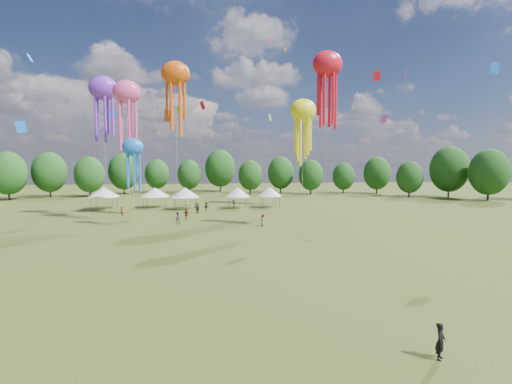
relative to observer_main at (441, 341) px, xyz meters
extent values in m
plane|color=#384416|center=(-9.27, 3.02, -0.80)|extent=(300.00, 300.00, 0.00)
imported|color=black|center=(0.00, 0.00, 0.00)|extent=(0.69, 0.68, 1.60)
imported|color=gray|center=(-13.64, 38.18, 0.06)|extent=(0.84, 0.66, 1.72)
imported|color=gray|center=(-13.33, 62.35, 0.12)|extent=(0.73, 0.99, 1.84)
imported|color=gray|center=(-3.98, 57.76, -0.02)|extent=(0.64, 0.80, 1.56)
imported|color=gray|center=(-9.42, 52.39, -0.02)|extent=(1.16, 0.95, 1.57)
imported|color=gray|center=(-12.58, 42.43, 0.03)|extent=(1.02, 0.52, 1.67)
imported|color=gray|center=(-10.98, 50.12, 0.11)|extent=(1.58, 1.57, 1.82)
imported|color=gray|center=(-23.28, 47.89, -0.02)|extent=(0.62, 0.68, 1.57)
imported|color=gray|center=(-1.87, 34.96, 0.02)|extent=(0.72, 0.91, 1.64)
cylinder|color=#47474C|center=(-30.94, 57.23, 0.31)|extent=(0.08, 0.08, 2.21)
cylinder|color=#47474C|center=(-30.94, 61.29, 0.31)|extent=(0.08, 0.08, 2.21)
cylinder|color=#47474C|center=(-26.88, 57.23, 0.31)|extent=(0.08, 0.08, 2.21)
cylinder|color=#47474C|center=(-26.88, 61.29, 0.31)|extent=(0.08, 0.08, 2.21)
cube|color=silver|center=(-28.91, 59.26, 1.46)|extent=(4.46, 4.46, 0.10)
cone|color=silver|center=(-28.91, 59.26, 2.46)|extent=(5.79, 5.79, 1.90)
cylinder|color=#47474C|center=(-21.42, 58.12, 0.23)|extent=(0.08, 0.08, 2.07)
cylinder|color=#47474C|center=(-21.42, 62.10, 0.23)|extent=(0.08, 0.08, 2.07)
cylinder|color=#47474C|center=(-17.44, 58.12, 0.23)|extent=(0.08, 0.08, 2.07)
cylinder|color=#47474C|center=(-17.44, 62.10, 0.23)|extent=(0.08, 0.08, 2.07)
cube|color=silver|center=(-19.43, 60.11, 1.32)|extent=(4.38, 4.38, 0.10)
cone|color=silver|center=(-19.43, 60.11, 2.26)|extent=(5.69, 5.69, 1.78)
cylinder|color=#47474C|center=(-15.32, 54.36, 0.29)|extent=(0.08, 0.08, 2.18)
cylinder|color=#47474C|center=(-15.32, 58.22, 0.29)|extent=(0.08, 0.08, 2.18)
cylinder|color=#47474C|center=(-11.45, 54.36, 0.29)|extent=(0.08, 0.08, 2.18)
cylinder|color=#47474C|center=(-11.45, 58.22, 0.29)|extent=(0.08, 0.08, 2.18)
cube|color=silver|center=(-13.38, 56.29, 1.43)|extent=(4.26, 4.26, 0.10)
cone|color=silver|center=(-13.38, 56.29, 2.41)|extent=(5.54, 5.54, 1.87)
cylinder|color=#47474C|center=(-4.92, 54.57, 0.29)|extent=(0.08, 0.08, 2.17)
cylinder|color=#47474C|center=(-4.92, 57.84, 0.29)|extent=(0.08, 0.08, 2.17)
cylinder|color=#47474C|center=(-1.64, 54.57, 0.29)|extent=(0.08, 0.08, 2.17)
cylinder|color=#47474C|center=(-1.64, 57.84, 0.29)|extent=(0.08, 0.08, 2.17)
cube|color=silver|center=(-3.28, 56.20, 1.42)|extent=(3.68, 3.68, 0.10)
cone|color=silver|center=(-3.28, 56.20, 2.40)|extent=(4.78, 4.78, 1.86)
cylinder|color=#47474C|center=(1.52, 55.19, 0.28)|extent=(0.08, 0.08, 2.16)
cylinder|color=#47474C|center=(1.52, 58.49, 0.28)|extent=(0.08, 0.08, 2.16)
cylinder|color=#47474C|center=(4.82, 55.19, 0.28)|extent=(0.08, 0.08, 2.16)
cylinder|color=#47474C|center=(4.82, 58.49, 0.28)|extent=(0.08, 0.08, 2.16)
cube|color=silver|center=(3.17, 56.84, 1.41)|extent=(3.70, 3.70, 0.10)
cone|color=silver|center=(3.17, 56.84, 2.39)|extent=(4.81, 4.81, 1.85)
ellipsoid|color=#F94999|center=(-20.72, 41.35, 18.14)|extent=(3.98, 2.78, 3.38)
cylinder|color=beige|center=(-20.72, 41.35, 8.67)|extent=(0.03, 0.03, 18.94)
ellipsoid|color=#DA510D|center=(-14.04, 44.87, 21.86)|extent=(4.46, 3.12, 3.79)
cylinder|color=beige|center=(-14.04, 44.87, 10.53)|extent=(0.03, 0.03, 22.66)
ellipsoid|color=yellow|center=(3.16, 32.95, 14.84)|extent=(3.47, 2.43, 2.95)
cylinder|color=beige|center=(3.16, 32.95, 7.02)|extent=(0.03, 0.03, 15.64)
ellipsoid|color=#7C31DC|center=(-25.27, 46.58, 19.60)|extent=(4.37, 3.06, 3.71)
cylinder|color=beige|center=(-25.27, 46.58, 9.40)|extent=(0.03, 0.03, 20.40)
ellipsoid|color=blue|center=(-19.26, 36.86, 10.00)|extent=(2.81, 1.96, 2.39)
cylinder|color=beige|center=(-19.26, 36.86, 4.60)|extent=(0.03, 0.03, 10.80)
ellipsoid|color=red|center=(14.14, 54.81, 27.16)|extent=(5.89, 4.12, 5.01)
cylinder|color=beige|center=(14.14, 54.81, 13.18)|extent=(0.03, 0.03, 27.96)
cube|color=red|center=(-9.82, 72.64, 21.54)|extent=(1.44, 1.46, 1.97)
cube|color=#DA510D|center=(6.12, 56.21, 29.96)|extent=(0.50, 0.71, 0.94)
cube|color=#43C220|center=(-14.11, 55.89, 17.90)|extent=(1.19, 0.63, 1.43)
cube|color=blue|center=(24.02, 24.97, 18.96)|extent=(1.13, 0.25, 1.45)
cube|color=red|center=(15.74, 37.68, 20.84)|extent=(1.23, 0.54, 1.46)
cube|color=blue|center=(-29.26, 69.18, 18.32)|extent=(2.66, 1.58, 2.70)
cube|color=#1BABEB|center=(-33.82, 42.26, 22.62)|extent=(0.60, 1.08, 1.18)
cube|color=#F94999|center=(3.46, 57.10, 31.90)|extent=(1.15, 1.83, 1.82)
cube|color=red|center=(30.24, 54.41, 26.03)|extent=(0.99, 1.80, 2.39)
cube|color=yellow|center=(5.06, 66.52, 18.27)|extent=(0.91, 1.21, 1.72)
cube|color=#43C220|center=(18.93, 37.84, 25.72)|extent=(0.50, 0.64, 0.71)
cube|color=blue|center=(-44.12, 61.49, 14.87)|extent=(1.87, 1.02, 2.49)
cube|color=#1BABEB|center=(-16.34, 59.46, 16.54)|extent=(0.73, 0.99, 1.09)
cube|color=#F94999|center=(18.05, 39.56, 14.72)|extent=(1.11, 1.05, 1.47)
cube|color=#DA510D|center=(-15.78, 51.21, 16.12)|extent=(1.58, 1.07, 2.23)
cylinder|color=#38281C|center=(-56.44, 81.20, 0.88)|extent=(0.44, 0.44, 3.36)
ellipsoid|color=#1D4818|center=(-56.44, 81.20, 5.71)|extent=(8.40, 8.40, 10.51)
cylinder|color=#38281C|center=(-49.95, 88.51, 0.90)|extent=(0.44, 0.44, 3.41)
ellipsoid|color=#1D4818|center=(-49.95, 88.51, 5.81)|extent=(8.53, 8.53, 10.66)
cylinder|color=#38281C|center=(-39.86, 88.04, 0.73)|extent=(0.44, 0.44, 3.07)
ellipsoid|color=#1D4818|center=(-39.86, 88.04, 5.14)|extent=(7.66, 7.66, 9.58)
cylinder|color=#38281C|center=(-32.78, 96.35, 0.92)|extent=(0.44, 0.44, 3.43)
ellipsoid|color=#1D4818|center=(-32.78, 96.35, 5.85)|extent=(8.58, 8.58, 10.73)
cylinder|color=#38281C|center=(-24.02, 101.97, 0.67)|extent=(0.44, 0.44, 2.95)
ellipsoid|color=#1D4818|center=(-24.02, 101.97, 4.91)|extent=(7.37, 7.37, 9.21)
cylinder|color=#38281C|center=(-13.96, 98.07, 0.65)|extent=(0.44, 0.44, 2.89)
ellipsoid|color=#1D4818|center=(-13.96, 98.07, 4.80)|extent=(7.23, 7.23, 9.04)
cylinder|color=#38281C|center=(-4.35, 102.50, 1.12)|extent=(0.44, 0.44, 3.84)
ellipsoid|color=#1D4818|center=(-4.35, 102.50, 6.64)|extent=(9.60, 9.60, 11.99)
cylinder|color=#38281C|center=(3.92, 91.46, 0.62)|extent=(0.44, 0.44, 2.84)
ellipsoid|color=#1D4818|center=(3.92, 91.46, 4.71)|extent=(7.11, 7.11, 8.89)
cylinder|color=#38281C|center=(13.66, 94.05, 0.78)|extent=(0.44, 0.44, 3.16)
ellipsoid|color=#1D4818|center=(13.66, 94.05, 5.33)|extent=(7.91, 7.91, 9.88)
cylinder|color=#38281C|center=(21.43, 88.30, 0.64)|extent=(0.44, 0.44, 2.88)
ellipsoid|color=#1D4818|center=(21.43, 88.30, 4.78)|extent=(7.21, 7.21, 9.01)
cylinder|color=#38281C|center=(32.25, 90.26, 0.51)|extent=(0.44, 0.44, 2.63)
ellipsoid|color=#1D4818|center=(32.25, 90.26, 4.29)|extent=(6.57, 6.57, 8.22)
cylinder|color=#38281C|center=(41.25, 86.74, 0.76)|extent=(0.44, 0.44, 3.13)
ellipsoid|color=#1D4818|center=(41.25, 86.74, 5.26)|extent=(7.81, 7.81, 9.77)
cylinder|color=#38281C|center=(44.38, 74.83, 0.56)|extent=(0.44, 0.44, 2.72)
ellipsoid|color=#1D4818|center=(44.38, 74.83, 4.47)|extent=(6.80, 6.80, 8.50)
cylinder|color=#38281C|center=(53.70, 71.94, 1.10)|extent=(0.44, 0.44, 3.81)
ellipsoid|color=#1D4818|center=(53.70, 71.94, 6.58)|extent=(9.52, 9.52, 11.90)
cylinder|color=#38281C|center=(57.31, 62.81, 0.95)|extent=(0.44, 0.44, 3.51)
ellipsoid|color=#1D4818|center=(57.31, 62.81, 6.00)|extent=(8.78, 8.78, 10.97)
camera|label=1|loc=(-10.09, -13.66, 7.57)|focal=25.30mm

